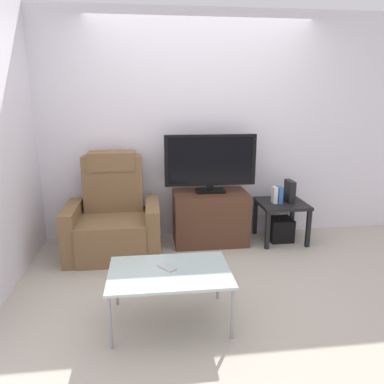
# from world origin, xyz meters

# --- Properties ---
(ground_plane) EXTENTS (6.40, 6.40, 0.00)m
(ground_plane) POSITION_xyz_m (0.00, 0.00, 0.00)
(ground_plane) COLOR #B2A899
(wall_back) EXTENTS (6.40, 0.06, 2.60)m
(wall_back) POSITION_xyz_m (0.00, 1.13, 1.30)
(wall_back) COLOR silver
(wall_back) RESTS_ON ground
(tv_stand) EXTENTS (0.84, 0.50, 0.60)m
(tv_stand) POSITION_xyz_m (0.07, 0.82, 0.30)
(tv_stand) COLOR #4C2D1E
(tv_stand) RESTS_ON ground
(television) EXTENTS (1.03, 0.20, 0.65)m
(television) POSITION_xyz_m (0.07, 0.84, 0.95)
(television) COLOR black
(television) RESTS_ON tv_stand
(recliner_armchair) EXTENTS (0.98, 0.78, 1.08)m
(recliner_armchair) POSITION_xyz_m (-1.01, 0.67, 0.37)
(recliner_armchair) COLOR brown
(recliner_armchair) RESTS_ON ground
(side_table) EXTENTS (0.54, 0.54, 0.47)m
(side_table) POSITION_xyz_m (0.91, 0.78, 0.39)
(side_table) COLOR black
(side_table) RESTS_ON ground
(subwoofer_box) EXTENTS (0.27, 0.27, 0.27)m
(subwoofer_box) POSITION_xyz_m (0.91, 0.78, 0.13)
(subwoofer_box) COLOR black
(subwoofer_box) RESTS_ON ground
(book_leftmost) EXTENTS (0.04, 0.10, 0.19)m
(book_leftmost) POSITION_xyz_m (0.81, 0.76, 0.56)
(book_leftmost) COLOR white
(book_leftmost) RESTS_ON side_table
(book_middle) EXTENTS (0.05, 0.13, 0.19)m
(book_middle) POSITION_xyz_m (0.87, 0.76, 0.57)
(book_middle) COLOR #3366B2
(book_middle) RESTS_ON side_table
(game_console) EXTENTS (0.07, 0.20, 0.25)m
(game_console) POSITION_xyz_m (1.00, 0.79, 0.60)
(game_console) COLOR black
(game_console) RESTS_ON side_table
(coffee_table) EXTENTS (0.90, 0.60, 0.42)m
(coffee_table) POSITION_xyz_m (-0.49, -0.68, 0.39)
(coffee_table) COLOR #B2C6C1
(coffee_table) RESTS_ON ground
(cell_phone) EXTENTS (0.15, 0.16, 0.01)m
(cell_phone) POSITION_xyz_m (-0.51, -0.64, 0.42)
(cell_phone) COLOR #B7B7BC
(cell_phone) RESTS_ON coffee_table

